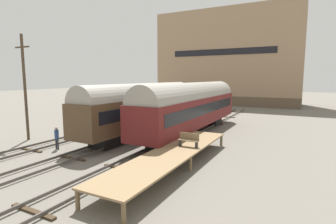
% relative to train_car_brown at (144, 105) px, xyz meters
% --- Properties ---
extents(ground_plane, '(200.00, 200.00, 0.00)m').
position_rel_train_car_brown_xyz_m(ground_plane, '(0.00, -6.40, -2.89)').
color(ground_plane, '#6B665B').
extents(track_left, '(2.60, 60.00, 0.26)m').
position_rel_train_car_brown_xyz_m(track_left, '(-4.41, -6.40, -2.75)').
color(track_left, '#4C4742').
rests_on(track_left, ground).
extents(track_middle, '(2.60, 60.00, 0.26)m').
position_rel_train_car_brown_xyz_m(track_middle, '(0.00, -6.40, -2.75)').
color(track_middle, '#4C4742').
rests_on(track_middle, ground).
extents(track_right, '(2.60, 60.00, 0.26)m').
position_rel_train_car_brown_xyz_m(track_right, '(4.41, -6.40, -2.75)').
color(track_right, '#4C4742').
rests_on(track_right, ground).
extents(train_car_brown, '(2.86, 17.44, 5.06)m').
position_rel_train_car_brown_xyz_m(train_car_brown, '(0.00, 0.00, 0.00)').
color(train_car_brown, black).
rests_on(train_car_brown, ground).
extents(train_car_maroon, '(3.12, 18.98, 5.13)m').
position_rel_train_car_brown_xyz_m(train_car_maroon, '(4.41, 2.03, 0.01)').
color(train_car_maroon, black).
rests_on(train_car_maroon, ground).
extents(station_platform, '(2.73, 13.51, 1.00)m').
position_rel_train_car_brown_xyz_m(station_platform, '(7.09, -7.74, -1.97)').
color(station_platform, '#8C704C').
rests_on(station_platform, ground).
extents(bench, '(1.40, 0.40, 0.91)m').
position_rel_train_car_brown_xyz_m(bench, '(7.45, -6.01, -1.41)').
color(bench, brown).
rests_on(bench, station_platform).
extents(person_worker, '(0.32, 0.32, 1.81)m').
position_rel_train_car_brown_xyz_m(person_worker, '(-2.79, -8.22, -1.79)').
color(person_worker, '#282833').
rests_on(person_worker, ground).
extents(utility_pole, '(1.80, 0.24, 9.37)m').
position_rel_train_car_brown_xyz_m(utility_pole, '(-7.85, -7.17, 1.95)').
color(utility_pole, '#473828').
rests_on(utility_pole, ground).
extents(warehouse_building, '(29.26, 10.22, 19.32)m').
position_rel_train_car_brown_xyz_m(warehouse_building, '(-0.84, 34.80, 6.77)').
color(warehouse_building, brown).
rests_on(warehouse_building, ground).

